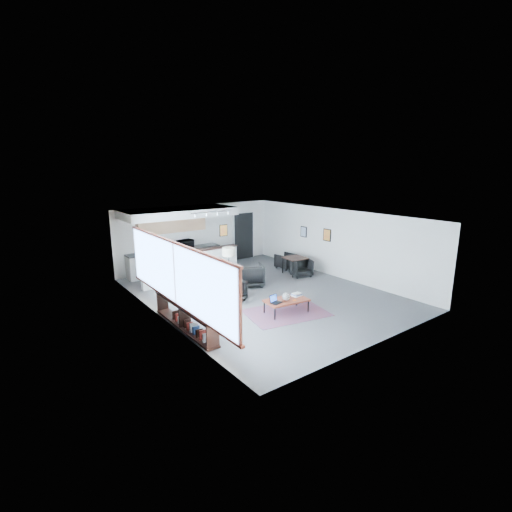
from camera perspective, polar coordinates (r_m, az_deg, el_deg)
room at (r=12.07m, az=0.97°, el=0.05°), size 7.02×9.02×2.62m
window at (r=9.56m, az=-12.35°, el=-2.93°), size 0.10×5.95×1.66m
console at (r=9.87m, az=-10.78°, el=-9.28°), size 0.35×3.00×0.80m
kitchenette at (r=14.58m, az=-11.75°, el=2.42°), size 4.20×1.96×2.60m
doorway at (r=16.95m, az=-1.96°, el=3.19°), size 1.10×0.12×2.15m
track_light at (r=13.35m, az=-6.84°, el=6.61°), size 1.60×0.07×0.15m
wall_art_lower at (r=14.62m, az=10.87°, el=3.18°), size 0.03×0.38×0.48m
wall_art_upper at (r=15.52m, az=7.34°, el=3.72°), size 0.03×0.34×0.44m
kilim_rug at (r=10.89m, az=4.67°, el=-8.68°), size 2.54×1.97×0.01m
coffee_table at (r=10.76m, az=4.70°, el=-6.86°), size 1.31×0.81×0.41m
laptop at (r=10.48m, az=2.91°, el=-6.84°), size 0.35×0.31×0.22m
ceramic_pot at (r=10.65m, az=4.66°, el=-6.24°), size 0.22×0.22×0.22m
book_stack at (r=11.06m, az=6.28°, el=-5.91°), size 0.31×0.25×0.09m
coaster at (r=10.71m, az=5.90°, el=-6.78°), size 0.11×0.11×0.01m
armchair_left at (r=11.64m, az=-3.78°, el=-5.26°), size 0.92×0.89×0.74m
armchair_right at (r=13.10m, az=-0.77°, el=-2.82°), size 1.07×1.04×0.85m
floor_lamp at (r=12.45m, az=-4.22°, el=0.42°), size 0.55×0.55×1.49m
dining_table at (r=14.56m, az=6.07°, el=-0.46°), size 0.89×0.89×0.67m
dining_chair_near at (r=14.40m, az=6.96°, el=-1.86°), size 0.77×0.74×0.64m
dining_chair_far at (r=15.43m, az=4.52°, el=-0.84°), size 0.65×0.62×0.59m
microwave at (r=15.21m, az=-10.83°, el=1.98°), size 0.63×0.39×0.40m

